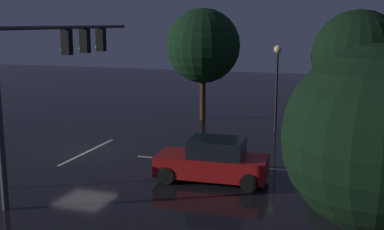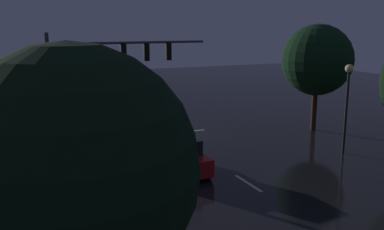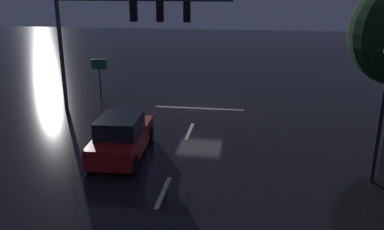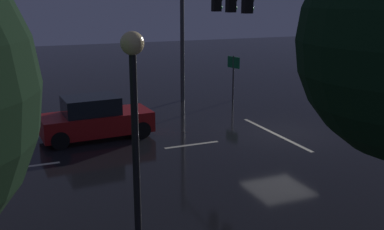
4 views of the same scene
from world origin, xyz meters
name	(u,v)px [view 3 (image 3 of 4)]	position (x,y,z in m)	size (l,w,h in m)	color
ground_plane	(200,107)	(0.00, 0.00, 0.00)	(80.00, 80.00, 0.00)	black
traffic_signal_assembly	(121,23)	(3.95, 1.46, 4.75)	(9.22, 0.47, 6.53)	#383A3D
lane_dash_far	(190,131)	(0.00, 4.00, 0.00)	(2.20, 0.16, 0.01)	beige
lane_dash_mid	(163,192)	(0.00, 10.00, 0.00)	(2.20, 0.16, 0.01)	beige
stop_bar	(199,108)	(0.00, 0.27, 0.00)	(5.00, 0.16, 0.01)	beige
car_approaching	(121,137)	(2.31, 7.19, 0.80)	(2.10, 4.45, 1.70)	maroon
route_sign	(99,70)	(6.26, -1.05, 1.76)	(0.89, 0.28, 2.44)	#383A3D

